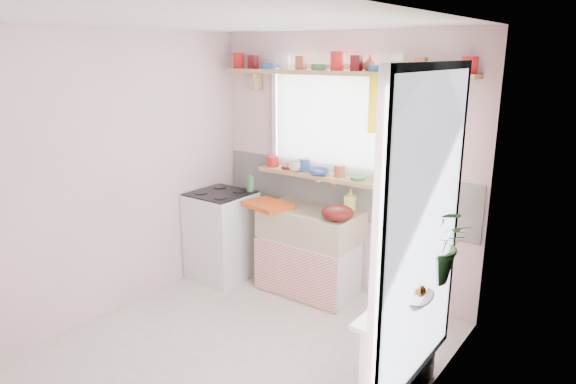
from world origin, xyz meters
The scene contains 19 objects.
room centered at (0.66, 0.86, 1.37)m, with size 3.20×3.20×3.20m.
sink_unit centered at (-0.15, 1.29, 0.43)m, with size 0.95×0.65×1.11m.
cooker centered at (-1.10, 1.05, 0.46)m, with size 0.58×0.58×0.93m.
radiator_ledge centered at (1.30, 0.20, 0.40)m, with size 0.22×0.95×0.78m.
windowsill centered at (-0.15, 1.48, 1.14)m, with size 1.40×0.22×0.04m, color tan.
pine_shelf centered at (0.00, 1.47, 2.12)m, with size 2.52×0.24×0.04m, color tan.
shelf_crockery centered at (-0.02, 1.47, 2.19)m, with size 2.47×0.11×0.12m.
sill_crockery centered at (-0.17, 1.48, 1.22)m, with size 1.35×0.11×0.12m.
dish_tray centered at (-0.53, 1.10, 0.87)m, with size 0.43×0.32×0.04m, color #CC4412.
colander centered at (0.22, 1.16, 0.92)m, with size 0.30×0.30×0.13m, color #52100E.
jade_plant centered at (1.33, 0.60, 1.06)m, with size 0.52×0.45×0.58m, color #31692A.
fruit_bowl centered at (1.33, 0.17, 0.81)m, with size 0.30×0.30×0.07m, color silver.
herb_pot centered at (1.33, 0.28, 0.89)m, with size 0.12×0.08×0.23m, color #28652B.
soap_bottle_sink centered at (0.16, 1.50, 0.96)m, with size 0.10×0.10×0.21m, color #FFEF71.
sill_cup centered at (-0.42, 1.42, 1.21)m, with size 0.12×0.12×0.10m, color beige.
sill_bowl centered at (-0.15, 1.42, 1.19)m, with size 0.19×0.19×0.06m, color #354AAC.
shelf_vase centered at (0.30, 1.53, 2.21)m, with size 0.13×0.13×0.14m, color #A34332.
cooker_bottle centered at (-0.88, 1.27, 1.02)m, with size 0.08×0.08×0.21m, color #3F7E46.
fruit centered at (1.34, 0.18, 0.87)m, with size 0.20×0.14×0.10m.
Camera 1 is at (2.44, -2.62, 2.29)m, focal length 32.00 mm.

